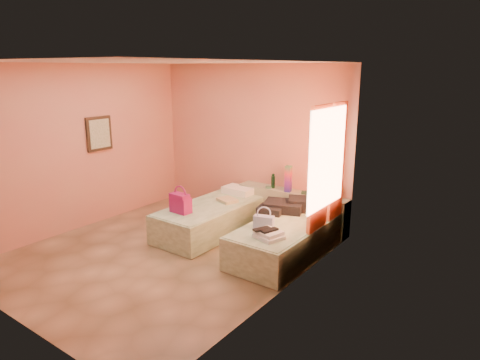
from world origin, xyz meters
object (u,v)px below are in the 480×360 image
object	(u,v)px
bed_right	(286,239)
magenta_handbag	(181,203)
headboard_ledge	(291,209)
blue_handbag	(264,222)
water_bottle	(273,181)
bed_left	(211,218)
flower_vase	(337,190)
green_book	(307,193)
towel_stack	(269,235)

from	to	relation	value
bed_right	magenta_handbag	size ratio (longest dim) A/B	6.00
headboard_ledge	blue_handbag	xyz separation A→B (m)	(0.35, -1.44, 0.27)
blue_handbag	water_bottle	bearing A→B (deg)	99.77
water_bottle	magenta_handbag	distance (m)	1.77
water_bottle	bed_left	bearing A→B (deg)	-120.11
headboard_ledge	magenta_handbag	world-z (taller)	magenta_handbag
headboard_ledge	water_bottle	world-z (taller)	water_bottle
flower_vase	magenta_handbag	world-z (taller)	flower_vase
green_book	towel_stack	bearing A→B (deg)	-101.35
bed_right	magenta_handbag	xyz separation A→B (m)	(-1.61, -0.55, 0.41)
headboard_ledge	bed_right	xyz separation A→B (m)	(0.52, -1.08, -0.08)
headboard_ledge	bed_left	bearing A→B (deg)	-132.58
flower_vase	magenta_handbag	size ratio (longest dim) A/B	0.86
flower_vase	magenta_handbag	distance (m)	2.53
green_book	flower_vase	size ratio (longest dim) A/B	0.65
magenta_handbag	flower_vase	bearing A→B (deg)	43.93
flower_vase	headboard_ledge	bearing A→B (deg)	-177.03
water_bottle	flower_vase	bearing A→B (deg)	3.31
bed_right	water_bottle	distance (m)	1.48
blue_handbag	bed_left	bearing A→B (deg)	146.15
bed_right	green_book	world-z (taller)	green_book
bed_left	green_book	xyz separation A→B (m)	(1.25, 1.07, 0.42)
headboard_ledge	flower_vase	distance (m)	0.93
bed_left	magenta_handbag	size ratio (longest dim) A/B	6.00
flower_vase	bed_left	bearing A→B (deg)	-148.25
headboard_ledge	blue_handbag	bearing A→B (deg)	-76.29
towel_stack	green_book	bearing A→B (deg)	100.81
bed_left	water_bottle	distance (m)	1.29
bed_left	flower_vase	bearing A→B (deg)	32.00
water_bottle	blue_handbag	world-z (taller)	water_bottle
bed_right	headboard_ledge	bearing A→B (deg)	116.13
blue_handbag	towel_stack	size ratio (longest dim) A/B	0.82
bed_right	towel_stack	size ratio (longest dim) A/B	5.71
flower_vase	blue_handbag	world-z (taller)	flower_vase
green_book	blue_handbag	xyz separation A→B (m)	(0.07, -1.46, -0.07)
bed_left	headboard_ledge	bearing A→B (deg)	47.67
headboard_ledge	water_bottle	size ratio (longest dim) A/B	8.26
flower_vase	blue_handbag	size ratio (longest dim) A/B	1.00
green_book	flower_vase	bearing A→B (deg)	-19.59
flower_vase	magenta_handbag	bearing A→B (deg)	-138.42
bed_right	flower_vase	size ratio (longest dim) A/B	7.02
bed_left	bed_right	size ratio (longest dim) A/B	1.00
magenta_handbag	water_bottle	bearing A→B (deg)	68.27
headboard_ledge	towel_stack	world-z (taller)	headboard_ledge
green_book	blue_handbag	size ratio (longest dim) A/B	0.65
bed_left	blue_handbag	world-z (taller)	blue_handbag
water_bottle	green_book	xyz separation A→B (m)	(0.65, 0.04, -0.11)
headboard_ledge	water_bottle	xyz separation A→B (m)	(-0.37, -0.03, 0.45)
bed_left	flower_vase	size ratio (longest dim) A/B	7.02
green_book	headboard_ledge	bearing A→B (deg)	161.55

